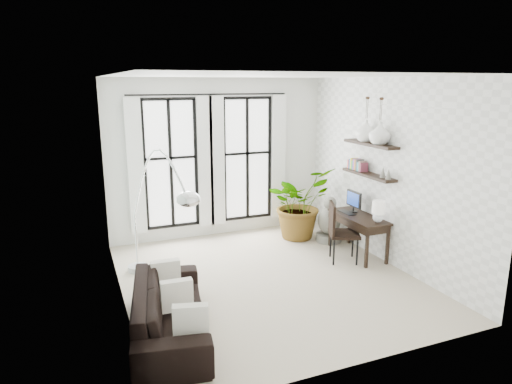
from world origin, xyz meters
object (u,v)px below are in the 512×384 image
plant (299,203)px  sofa (170,309)px  desk (360,219)px  desk_chair (339,228)px  arc_lamp (156,182)px  buddha (329,223)px

plant → sofa: bearing=-140.0°
desk → desk_chair: (-0.48, -0.06, -0.10)m
arc_lamp → buddha: 3.97m
plant → buddha: bearing=-45.7°
arc_lamp → sofa: bearing=-95.2°
arc_lamp → buddha: size_ratio=2.65×
desk → buddha: (-0.08, 0.90, -0.32)m
desk → buddha: size_ratio=1.39×
sofa → plant: bearing=-39.9°
desk_chair → arc_lamp: arc_lamp is taller
sofa → desk_chair: size_ratio=2.09×
sofa → buddha: (3.66, 2.23, 0.06)m
desk_chair → buddha: (0.40, 0.96, -0.22)m
desk → desk_chair: 0.49m
desk_chair → buddha: size_ratio=1.16×
plant → arc_lamp: bearing=-152.9°
sofa → desk: bearing=-60.3°
sofa → desk_chair: bearing=-58.7°
sofa → buddha: buddha is taller
sofa → buddha: bearing=-48.5°
arc_lamp → buddha: bearing=17.6°
arc_lamp → buddha: (3.56, 1.13, -1.35)m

